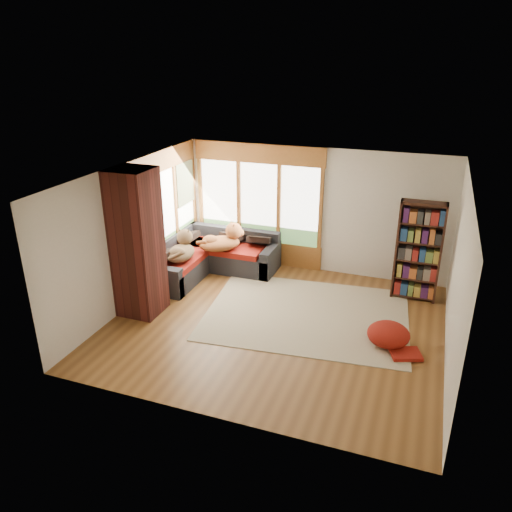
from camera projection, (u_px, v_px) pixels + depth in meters
The scene contains 17 objects.
floor at pixel (276, 324), 8.58m from camera, with size 5.50×5.50×0.00m, color brown.
ceiling at pixel (278, 176), 7.57m from camera, with size 5.50×5.50×0.00m, color white.
wall_back at pixel (314, 211), 10.24m from camera, with size 5.50×0.04×2.60m, color silver.
wall_front at pixel (213, 331), 5.91m from camera, with size 5.50×0.04×2.60m, color silver.
wall_left at pixel (131, 234), 8.94m from camera, with size 0.04×5.00×2.60m, color silver.
wall_right at pixel (458, 279), 7.21m from camera, with size 0.04×5.00×2.60m, color silver.
windows_back at pixel (258, 203), 10.57m from camera, with size 2.82×0.10×1.90m.
windows_left at pixel (165, 213), 9.95m from camera, with size 0.10×2.62×1.90m.
roller_blind at pixel (185, 183), 10.51m from camera, with size 0.03×0.72×0.90m, color #79865C.
brick_chimney at pixel (137, 244), 8.53m from camera, with size 0.70×0.70×2.60m, color #471914.
sectional_sofa at pixel (213, 257), 10.55m from camera, with size 2.20×2.20×0.80m.
area_rug at pixel (307, 314), 8.89m from camera, with size 3.51×2.69×0.01m, color beige.
bookshelf at pixel (418, 252), 9.12m from camera, with size 0.81×0.27×1.89m.
pouf at pixel (388, 334), 7.93m from camera, with size 0.67×0.67×0.36m, color maroon.
dog_tan at pixel (223, 238), 10.21m from camera, with size 1.01×0.95×0.49m.
dog_brindle at pixel (181, 247), 9.81m from camera, with size 0.63×0.90×0.46m.
throw_pillows at pixel (217, 235), 10.38m from camera, with size 1.98×1.68×0.45m.
Camera 1 is at (2.22, -7.13, 4.40)m, focal length 35.00 mm.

